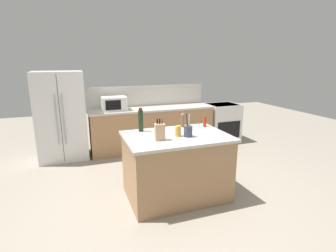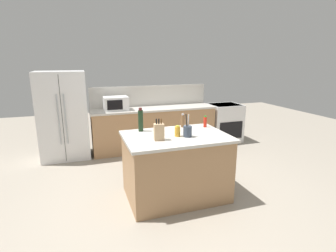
% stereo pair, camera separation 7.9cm
% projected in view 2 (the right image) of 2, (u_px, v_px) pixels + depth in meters
% --- Properties ---
extents(ground_plane, '(14.00, 14.00, 0.00)m').
position_uv_depth(ground_plane, '(175.00, 195.00, 3.93)').
color(ground_plane, gray).
extents(back_counter_run, '(2.76, 0.66, 0.94)m').
position_uv_depth(back_counter_run, '(154.00, 128.00, 5.93)').
color(back_counter_run, '#A87C54').
rests_on(back_counter_run, ground_plane).
extents(wall_backsplash, '(2.72, 0.03, 0.46)m').
position_uv_depth(wall_backsplash, '(150.00, 96.00, 6.04)').
color(wall_backsplash, beige).
rests_on(wall_backsplash, back_counter_run).
extents(kitchen_island, '(1.46, 1.02, 0.94)m').
position_uv_depth(kitchen_island, '(176.00, 166.00, 3.81)').
color(kitchen_island, '#A87C54').
rests_on(kitchen_island, ground_plane).
extents(refrigerator, '(0.93, 0.75, 1.76)m').
position_uv_depth(refrigerator, '(63.00, 116.00, 5.28)').
color(refrigerator, white).
rests_on(refrigerator, ground_plane).
extents(range_oven, '(0.76, 0.65, 0.92)m').
position_uv_depth(range_oven, '(224.00, 122.00, 6.49)').
color(range_oven, white).
rests_on(range_oven, ground_plane).
extents(microwave, '(0.50, 0.39, 0.28)m').
position_uv_depth(microwave, '(116.00, 103.00, 5.51)').
color(microwave, white).
rests_on(microwave, back_counter_run).
extents(knife_block, '(0.14, 0.11, 0.29)m').
position_uv_depth(knife_block, '(159.00, 132.00, 3.45)').
color(knife_block, tan).
rests_on(knife_block, kitchen_island).
extents(utensil_crock, '(0.12, 0.12, 0.32)m').
position_uv_depth(utensil_crock, '(188.00, 131.00, 3.61)').
color(utensil_crock, '#333D4C').
rests_on(utensil_crock, kitchen_island).
extents(hot_sauce_bottle, '(0.05, 0.05, 0.18)m').
position_uv_depth(hot_sauce_bottle, '(205.00, 122.00, 4.13)').
color(hot_sauce_bottle, red).
rests_on(hot_sauce_bottle, kitchen_island).
extents(wine_bottle, '(0.07, 0.07, 0.35)m').
position_uv_depth(wine_bottle, '(141.00, 120.00, 3.87)').
color(wine_bottle, black).
rests_on(wine_bottle, kitchen_island).
extents(pepper_grinder, '(0.06, 0.06, 0.22)m').
position_uv_depth(pepper_grinder, '(183.00, 121.00, 4.12)').
color(pepper_grinder, brown).
rests_on(pepper_grinder, kitchen_island).
extents(honey_jar, '(0.08, 0.08, 0.15)m').
position_uv_depth(honey_jar, '(177.00, 131.00, 3.63)').
color(honey_jar, gold).
rests_on(honey_jar, kitchen_island).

